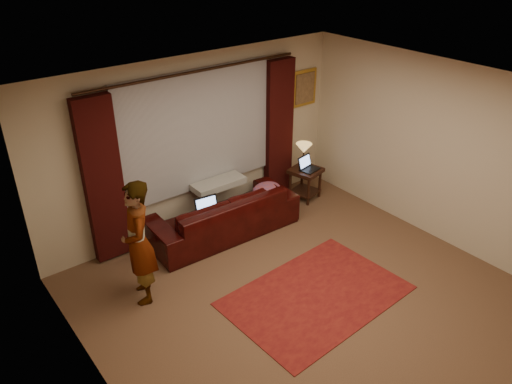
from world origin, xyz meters
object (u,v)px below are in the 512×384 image
(laptop_table, at_px, (310,164))
(person, at_px, (139,243))
(laptop_sofa, at_px, (210,209))
(tiffany_lamp, at_px, (303,156))
(end_table, at_px, (305,184))
(sofa, at_px, (222,206))

(laptop_table, bearing_deg, person, 177.98)
(laptop_sofa, bearing_deg, tiffany_lamp, 14.26)
(person, bearing_deg, tiffany_lamp, 121.37)
(laptop_sofa, bearing_deg, laptop_table, 10.22)
(laptop_table, xyz_separation_m, person, (-3.36, -0.59, 0.15))
(laptop_sofa, bearing_deg, end_table, 12.02)
(laptop_sofa, distance_m, end_table, 2.05)
(sofa, relative_size, person, 1.42)
(person, bearing_deg, laptop_table, 118.94)
(sofa, height_order, tiffany_lamp, tiffany_lamp)
(sofa, xyz_separation_m, tiffany_lamp, (1.73, 0.12, 0.30))
(tiffany_lamp, xyz_separation_m, person, (-3.34, -0.73, 0.05))
(end_table, distance_m, person, 3.43)
(end_table, distance_m, tiffany_lamp, 0.49)
(sofa, distance_m, end_table, 1.73)
(end_table, relative_size, tiffany_lamp, 1.27)
(sofa, xyz_separation_m, laptop_table, (1.75, -0.02, 0.19))
(sofa, height_order, laptop_sofa, sofa)
(person, bearing_deg, laptop_sofa, 128.80)
(tiffany_lamp, xyz_separation_m, laptop_table, (0.02, -0.14, -0.10))
(end_table, relative_size, person, 0.34)
(sofa, height_order, laptop_table, sofa)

